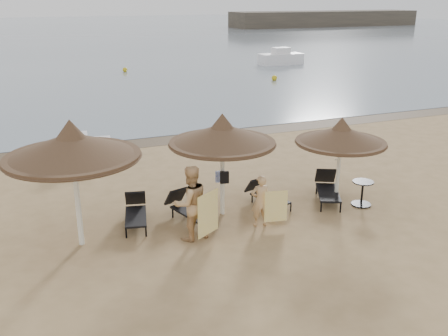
{
  "coord_description": "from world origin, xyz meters",
  "views": [
    {
      "loc": [
        -4.25,
        -11.23,
        6.05
      ],
      "look_at": [
        0.76,
        1.2,
        1.4
      ],
      "focal_mm": 40.0,
      "sensor_mm": 36.0,
      "label": 1
    }
  ],
  "objects_px": {
    "lounger_near_left": "(188,208)",
    "lounger_far_right": "(327,188)",
    "lounger_far_left": "(136,211)",
    "lounger_near_right": "(266,194)",
    "palapa_left": "(72,147)",
    "palapa_center": "(222,135)",
    "palapa_right": "(341,135)",
    "person_left": "(190,197)",
    "person_right": "(261,197)",
    "side_table": "(362,194)",
    "pedal_boat": "(92,150)"
  },
  "relations": [
    {
      "from": "lounger_near_left",
      "to": "person_left",
      "type": "xyz_separation_m",
      "value": [
        -0.28,
        -1.15,
        0.81
      ]
    },
    {
      "from": "lounger_near_left",
      "to": "palapa_right",
      "type": "bearing_deg",
      "value": -23.1
    },
    {
      "from": "palapa_left",
      "to": "palapa_center",
      "type": "relative_size",
      "value": 1.1
    },
    {
      "from": "lounger_near_right",
      "to": "lounger_far_right",
      "type": "relative_size",
      "value": 0.86
    },
    {
      "from": "palapa_left",
      "to": "pedal_boat",
      "type": "xyz_separation_m",
      "value": [
        1.26,
        7.07,
        -2.23
      ]
    },
    {
      "from": "palapa_left",
      "to": "lounger_far_right",
      "type": "distance_m",
      "value": 7.83
    },
    {
      "from": "palapa_left",
      "to": "lounger_far_left",
      "type": "bearing_deg",
      "value": 25.61
    },
    {
      "from": "side_table",
      "to": "person_left",
      "type": "relative_size",
      "value": 0.33
    },
    {
      "from": "palapa_left",
      "to": "lounger_far_left",
      "type": "relative_size",
      "value": 1.84
    },
    {
      "from": "palapa_right",
      "to": "person_left",
      "type": "distance_m",
      "value": 5.05
    },
    {
      "from": "lounger_far_right",
      "to": "person_right",
      "type": "relative_size",
      "value": 1.14
    },
    {
      "from": "palapa_right",
      "to": "lounger_far_left",
      "type": "distance_m",
      "value": 6.36
    },
    {
      "from": "lounger_near_right",
      "to": "person_left",
      "type": "distance_m",
      "value": 3.22
    },
    {
      "from": "palapa_right",
      "to": "palapa_center",
      "type": "bearing_deg",
      "value": 171.77
    },
    {
      "from": "person_left",
      "to": "palapa_left",
      "type": "bearing_deg",
      "value": -24.33
    },
    {
      "from": "person_right",
      "to": "lounger_near_left",
      "type": "bearing_deg",
      "value": -23.94
    },
    {
      "from": "lounger_far_left",
      "to": "lounger_far_right",
      "type": "relative_size",
      "value": 0.92
    },
    {
      "from": "palapa_center",
      "to": "lounger_near_left",
      "type": "relative_size",
      "value": 1.61
    },
    {
      "from": "person_right",
      "to": "palapa_center",
      "type": "bearing_deg",
      "value": -50.08
    },
    {
      "from": "lounger_near_right",
      "to": "person_right",
      "type": "height_order",
      "value": "person_right"
    },
    {
      "from": "lounger_near_right",
      "to": "lounger_far_right",
      "type": "xyz_separation_m",
      "value": [
        1.97,
        -0.35,
        0.05
      ]
    },
    {
      "from": "palapa_left",
      "to": "side_table",
      "type": "relative_size",
      "value": 4.32
    },
    {
      "from": "lounger_near_left",
      "to": "person_left",
      "type": "distance_m",
      "value": 1.43
    },
    {
      "from": "palapa_right",
      "to": "lounger_near_left",
      "type": "bearing_deg",
      "value": 173.65
    },
    {
      "from": "palapa_left",
      "to": "lounger_near_left",
      "type": "height_order",
      "value": "palapa_left"
    },
    {
      "from": "palapa_center",
      "to": "lounger_far_right",
      "type": "bearing_deg",
      "value": -3.06
    },
    {
      "from": "person_left",
      "to": "pedal_boat",
      "type": "height_order",
      "value": "person_left"
    },
    {
      "from": "palapa_left",
      "to": "side_table",
      "type": "xyz_separation_m",
      "value": [
        8.22,
        -0.58,
        -2.26
      ]
    },
    {
      "from": "lounger_near_left",
      "to": "lounger_far_right",
      "type": "bearing_deg",
      "value": -19.07
    },
    {
      "from": "lounger_far_right",
      "to": "side_table",
      "type": "relative_size",
      "value": 2.54
    },
    {
      "from": "side_table",
      "to": "pedal_boat",
      "type": "distance_m",
      "value": 10.34
    },
    {
      "from": "lounger_near_left",
      "to": "palapa_left",
      "type": "bearing_deg",
      "value": 170.86
    },
    {
      "from": "palapa_right",
      "to": "lounger_far_left",
      "type": "xyz_separation_m",
      "value": [
        -6.04,
        0.87,
        -1.79
      ]
    },
    {
      "from": "palapa_center",
      "to": "lounger_far_left",
      "type": "bearing_deg",
      "value": 171.8
    },
    {
      "from": "palapa_right",
      "to": "lounger_far_left",
      "type": "height_order",
      "value": "palapa_right"
    },
    {
      "from": "palapa_right",
      "to": "pedal_boat",
      "type": "xyz_separation_m",
      "value": [
        -6.36,
        7.18,
        -1.75
      ]
    },
    {
      "from": "palapa_right",
      "to": "person_right",
      "type": "xyz_separation_m",
      "value": [
        -2.9,
        -0.6,
        -1.28
      ]
    },
    {
      "from": "lounger_far_left",
      "to": "lounger_near_right",
      "type": "bearing_deg",
      "value": 9.61
    },
    {
      "from": "lounger_far_left",
      "to": "person_left",
      "type": "xyz_separation_m",
      "value": [
        1.13,
        -1.5,
        0.82
      ]
    },
    {
      "from": "palapa_right",
      "to": "lounger_far_right",
      "type": "bearing_deg",
      "value": 109.74
    },
    {
      "from": "lounger_near_left",
      "to": "lounger_far_right",
      "type": "relative_size",
      "value": 0.97
    },
    {
      "from": "lounger_near_left",
      "to": "lounger_far_left",
      "type": "bearing_deg",
      "value": 149.03
    },
    {
      "from": "palapa_center",
      "to": "lounger_far_left",
      "type": "xyz_separation_m",
      "value": [
        -2.47,
        0.36,
        -2.04
      ]
    },
    {
      "from": "person_right",
      "to": "pedal_boat",
      "type": "xyz_separation_m",
      "value": [
        -3.46,
        7.79,
        -0.47
      ]
    },
    {
      "from": "lounger_far_right",
      "to": "lounger_far_left",
      "type": "bearing_deg",
      "value": -158.75
    },
    {
      "from": "palapa_left",
      "to": "palapa_center",
      "type": "bearing_deg",
      "value": 5.67
    },
    {
      "from": "palapa_left",
      "to": "person_left",
      "type": "height_order",
      "value": "palapa_left"
    },
    {
      "from": "palapa_left",
      "to": "person_left",
      "type": "relative_size",
      "value": 1.42
    },
    {
      "from": "person_left",
      "to": "lounger_far_left",
      "type": "bearing_deg",
      "value": -62.03
    },
    {
      "from": "lounger_near_right",
      "to": "person_left",
      "type": "height_order",
      "value": "person_left"
    }
  ]
}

